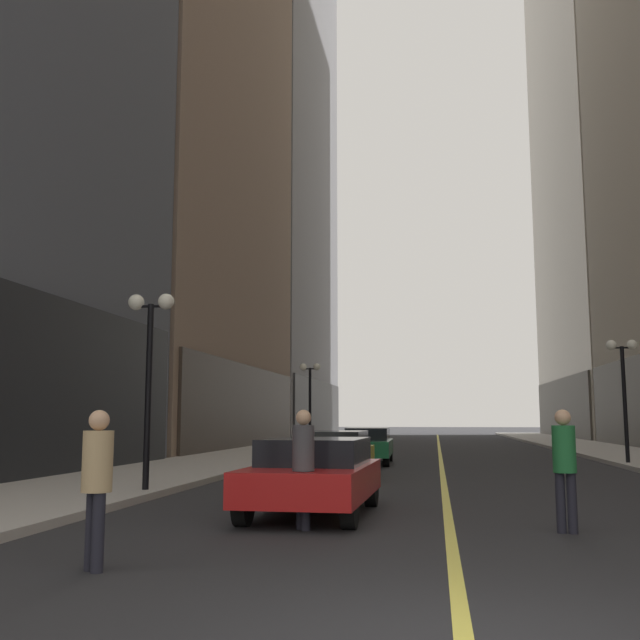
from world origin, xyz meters
The scene contains 15 objects.
ground_plane centered at (0.00, 35.00, 0.00)m, with size 200.00×200.00×0.00m, color #262628.
sidewalk_left centered at (-8.25, 35.00, 0.07)m, with size 4.50×78.00×0.15m, color #ADA8A0.
sidewalk_right centered at (8.25, 35.00, 0.07)m, with size 4.50×78.00×0.15m, color #ADA8A0.
lane_centre_stripe centered at (0.00, 35.00, 0.00)m, with size 0.16×70.00×0.01m, color #E5D64C.
building_left_mid centered at (-17.05, 34.50, 19.02)m, with size 13.30×24.00×38.18m.
building_left_far centered at (-17.02, 60.00, 41.01)m, with size 13.22×26.00×82.19m.
car_red centered at (-2.30, 7.41, 0.72)m, with size 2.04×4.26×1.32m.
car_yellow centered at (-3.00, 14.88, 0.72)m, with size 1.93×4.58×1.32m.
car_green centered at (-2.68, 22.05, 0.72)m, with size 1.83×4.60×1.32m.
pedestrian_in_tan_trench centered at (-3.94, 2.36, 1.04)m, with size 0.48×0.48×1.77m.
pedestrian_in_green_parka centered at (1.70, 5.96, 1.06)m, with size 0.41×0.41×1.81m.
pedestrian_with_orange_bag centered at (-2.19, 5.71, 1.06)m, with size 0.48×0.48×1.81m.
street_lamp_left_near centered at (-6.40, 9.85, 3.26)m, with size 1.06×0.36×4.43m.
street_lamp_left_far centered at (-6.40, 31.01, 3.26)m, with size 1.06×0.36×4.43m.
street_lamp_right_mid centered at (6.40, 21.66, 3.26)m, with size 1.06×0.36×4.43m.
Camera 1 is at (-0.18, -5.52, 1.68)m, focal length 41.15 mm.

